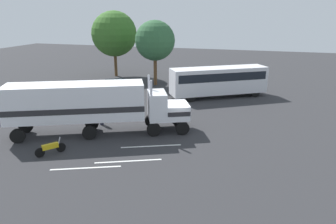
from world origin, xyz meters
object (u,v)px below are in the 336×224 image
(parked_bus, at_px, (219,79))
(tree_center, at_px, (114,34))
(semi_truck, at_px, (90,104))
(person_bystander, at_px, (101,115))
(motorcycle, at_px, (51,148))
(tree_left, at_px, (155,41))
(parked_car, at_px, (116,86))

(parked_bus, relative_size, tree_center, 1.12)
(semi_truck, distance_m, person_bystander, 2.81)
(semi_truck, distance_m, parked_bus, 16.64)
(parked_bus, bearing_deg, person_bystander, -124.03)
(motorcycle, height_order, tree_left, tree_left)
(parked_bus, bearing_deg, tree_center, 154.09)
(person_bystander, bearing_deg, parked_bus, 55.97)
(semi_truck, bearing_deg, person_bystander, 99.15)
(parked_car, relative_size, tree_left, 0.56)
(person_bystander, xyz_separation_m, motorcycle, (-0.46, -6.54, -0.41))
(semi_truck, distance_m, tree_left, 18.93)
(person_bystander, relative_size, parked_car, 0.35)
(tree_left, xyz_separation_m, tree_center, (-7.66, 4.05, 0.44))
(parked_bus, xyz_separation_m, tree_center, (-16.61, 8.07, 4.18))
(parked_bus, distance_m, tree_center, 18.93)
(semi_truck, height_order, parked_bus, semi_truck)
(parked_car, distance_m, motorcycle, 17.82)
(parked_car, relative_size, motorcycle, 2.66)
(parked_car, bearing_deg, motorcycle, -79.25)
(person_bystander, distance_m, parked_car, 11.60)
(semi_truck, bearing_deg, parked_car, 107.40)
(person_bystander, distance_m, tree_center, 22.67)
(tree_center, bearing_deg, motorcycle, -73.82)
(parked_car, distance_m, tree_left, 8.00)
(parked_bus, relative_size, parked_car, 2.27)
(tree_center, bearing_deg, parked_car, -64.55)
(tree_left, bearing_deg, person_bystander, -87.84)
(tree_left, bearing_deg, semi_truck, -86.98)
(semi_truck, xyz_separation_m, motorcycle, (-0.82, -4.28, -2.04))
(parked_bus, relative_size, motorcycle, 6.04)
(semi_truck, xyz_separation_m, parked_car, (-4.15, 13.23, -1.72))
(parked_bus, distance_m, motorcycle, 20.89)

